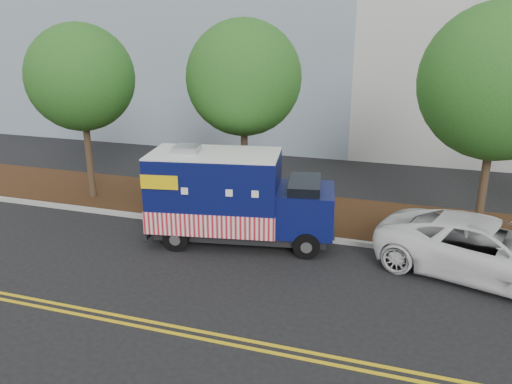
% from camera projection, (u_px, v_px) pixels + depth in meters
% --- Properties ---
extents(ground, '(120.00, 120.00, 0.00)m').
position_uv_depth(ground, '(230.00, 248.00, 15.57)').
color(ground, black).
rests_on(ground, ground).
extents(curb, '(120.00, 0.18, 0.15)m').
position_uv_depth(curb, '(244.00, 229.00, 16.82)').
color(curb, '#9E9E99').
rests_on(curb, ground).
extents(mulch_strip, '(120.00, 4.00, 0.15)m').
position_uv_depth(mulch_strip, '(263.00, 209.00, 18.71)').
color(mulch_strip, '#301E0D').
rests_on(mulch_strip, ground).
extents(centerline_near, '(120.00, 0.10, 0.01)m').
position_uv_depth(centerline_near, '(162.00, 324.00, 11.55)').
color(centerline_near, gold).
rests_on(centerline_near, ground).
extents(centerline_far, '(120.00, 0.10, 0.01)m').
position_uv_depth(centerline_far, '(156.00, 330.00, 11.32)').
color(centerline_far, gold).
rests_on(centerline_far, ground).
extents(tree_a, '(3.96, 3.96, 6.76)m').
position_uv_depth(tree_a, '(81.00, 78.00, 18.49)').
color(tree_a, '#38281C').
rests_on(tree_a, ground).
extents(tree_b, '(4.09, 4.09, 6.90)m').
position_uv_depth(tree_b, '(244.00, 78.00, 17.59)').
color(tree_b, '#38281C').
rests_on(tree_b, ground).
extents(tree_c, '(4.69, 4.69, 7.36)m').
position_uv_depth(tree_c, '(499.00, 82.00, 14.76)').
color(tree_c, '#38281C').
rests_on(tree_c, ground).
extents(sign_post, '(0.06, 0.06, 2.40)m').
position_uv_depth(sign_post, '(162.00, 185.00, 17.77)').
color(sign_post, '#473828').
rests_on(sign_post, ground).
extents(food_truck, '(6.14, 3.13, 3.09)m').
position_uv_depth(food_truck, '(231.00, 199.00, 15.67)').
color(food_truck, black).
rests_on(food_truck, ground).
extents(white_car, '(6.30, 4.21, 1.61)m').
position_uv_depth(white_car, '(486.00, 249.00, 13.55)').
color(white_car, white).
rests_on(white_car, ground).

